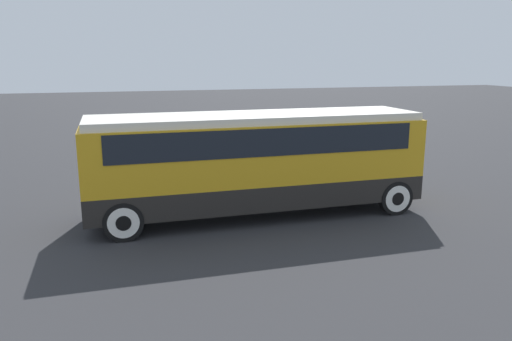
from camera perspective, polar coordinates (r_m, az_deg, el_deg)
ground_plane at (r=15.44m, az=0.00°, el=-5.09°), size 120.00×120.00×0.00m
tour_bus at (r=15.00m, az=0.35°, el=1.79°), size 10.00×2.61×3.12m
parked_car_near at (r=22.38m, az=-8.75°, el=2.19°), size 4.11×1.97×1.37m
parked_car_mid at (r=22.95m, az=5.49°, el=2.62°), size 4.12×1.85×1.42m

